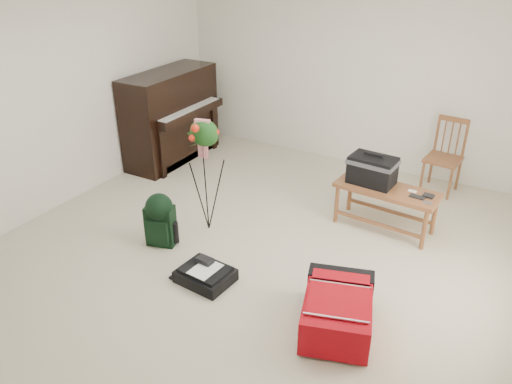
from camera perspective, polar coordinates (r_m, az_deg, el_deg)
The scene contains 10 objects.
floor at distance 5.04m, azimuth -0.69°, elevation -7.20°, with size 5.00×5.50×0.01m, color beige.
wall_back at distance 6.87m, azimuth 11.19°, elevation 13.21°, with size 5.00×0.04×2.50m, color silver.
wall_left at distance 6.06m, azimuth -21.99°, elevation 9.92°, with size 0.04×5.50×2.50m, color silver.
piano at distance 7.10m, azimuth -9.59°, elevation 8.31°, with size 0.71×1.50×1.25m.
bench at distance 5.43m, azimuth 13.61°, elevation 1.75°, with size 1.11×0.52×0.83m.
dining_chair at distance 6.53m, azimuth 20.69°, elevation 3.77°, with size 0.44×0.44×0.92m.
red_suitcase at distance 4.20m, azimuth 9.57°, elevation -12.77°, with size 0.73×0.92×0.34m.
black_duffel at distance 4.68m, azimuth -5.80°, elevation -9.34°, with size 0.51×0.43×0.20m.
green_backpack at distance 5.15m, azimuth -10.95°, elevation -2.86°, with size 0.33×0.30×0.57m.
flower_stand at distance 5.21m, azimuth -5.69°, elevation 1.78°, with size 0.48×0.48×1.29m.
Camera 1 is at (2.11, -3.59, 2.84)m, focal length 35.00 mm.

